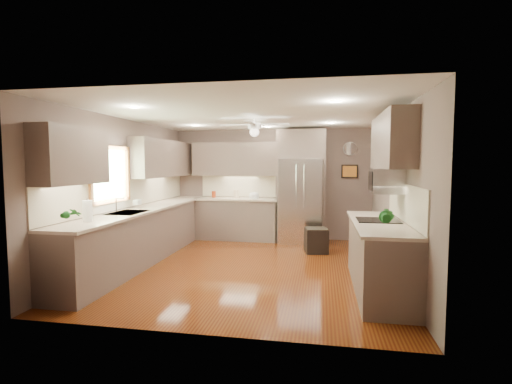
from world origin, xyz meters
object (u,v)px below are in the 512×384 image
(canister_c, at_px, (236,194))
(stool, at_px, (316,240))
(potted_plant_right, at_px, (388,216))
(refrigerator, at_px, (301,188))
(microwave, at_px, (386,181))
(paper_towel, at_px, (88,211))
(soap_bottle, at_px, (138,202))
(potted_plant_left, at_px, (71,214))
(bowl, at_px, (254,197))
(canister_a, at_px, (214,194))

(canister_c, relative_size, stool, 0.38)
(potted_plant_right, height_order, refrigerator, refrigerator)
(microwave, xyz_separation_m, paper_towel, (-3.99, -0.93, -0.40))
(canister_c, relative_size, soap_bottle, 0.91)
(potted_plant_left, xyz_separation_m, bowl, (1.60, 4.01, -0.13))
(canister_a, distance_m, refrigerator, 2.00)
(stool, bearing_deg, canister_c, 150.77)
(canister_a, distance_m, paper_towel, 3.73)
(canister_a, height_order, potted_plant_left, potted_plant_left)
(paper_towel, bearing_deg, potted_plant_right, -0.70)
(potted_plant_left, xyz_separation_m, stool, (3.00, 3.06, -0.86))
(canister_a, relative_size, refrigerator, 0.06)
(refrigerator, bearing_deg, canister_c, 176.80)
(canister_c, distance_m, microwave, 3.98)
(canister_c, relative_size, potted_plant_right, 0.53)
(potted_plant_left, distance_m, potted_plant_right, 3.86)
(refrigerator, bearing_deg, stool, -69.48)
(refrigerator, bearing_deg, potted_plant_right, -72.04)
(stool, bearing_deg, potted_plant_left, -134.40)
(potted_plant_right, distance_m, stool, 3.01)
(refrigerator, xyz_separation_m, microwave, (1.33, -2.71, 0.29))
(potted_plant_left, height_order, microwave, microwave)
(bowl, xyz_separation_m, stool, (1.40, -0.95, -0.73))
(refrigerator, distance_m, stool, 1.38)
(potted_plant_right, relative_size, refrigerator, 0.14)
(canister_a, xyz_separation_m, bowl, (0.94, -0.02, -0.05))
(canister_a, height_order, potted_plant_right, potted_plant_right)
(potted_plant_left, bearing_deg, bowl, 68.29)
(paper_towel, bearing_deg, canister_a, 79.55)
(potted_plant_right, height_order, bowl, potted_plant_right)
(refrigerator, height_order, paper_towel, refrigerator)
(canister_c, height_order, potted_plant_right, potted_plant_right)
(refrigerator, distance_m, paper_towel, 4.51)
(bowl, bearing_deg, stool, -34.16)
(canister_c, relative_size, refrigerator, 0.08)
(paper_towel, bearing_deg, bowl, 66.15)
(refrigerator, height_order, stool, refrigerator)
(soap_bottle, bearing_deg, potted_plant_left, -86.77)
(potted_plant_right, distance_m, refrigerator, 3.87)
(canister_a, xyz_separation_m, paper_towel, (-0.68, -3.67, 0.06))
(potted_plant_left, distance_m, paper_towel, 0.36)
(canister_a, relative_size, paper_towel, 0.46)
(potted_plant_right, bearing_deg, microwave, 82.37)
(stool, bearing_deg, potted_plant_right, -72.93)
(bowl, bearing_deg, potted_plant_right, -58.74)
(bowl, relative_size, paper_towel, 0.70)
(canister_a, bearing_deg, potted_plant_left, -99.30)
(soap_bottle, xyz_separation_m, bowl, (1.71, 2.08, -0.07))
(potted_plant_right, relative_size, paper_towel, 1.10)
(potted_plant_left, height_order, paper_towel, same)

